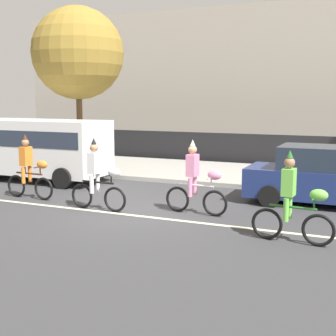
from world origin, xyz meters
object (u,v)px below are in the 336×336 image
object	(u,v)px
parade_cyclist_orange	(29,170)
parked_van_white	(41,145)
parade_cyclist_zebra	(98,179)
parked_car_navy	(321,177)
parade_cyclist_lime	(294,203)
parade_cyclist_pink	(196,182)

from	to	relation	value
parade_cyclist_orange	parked_van_white	xyz separation A→B (m)	(-1.66, 2.63, 0.44)
parade_cyclist_zebra	parked_car_navy	distance (m)	6.14
parade_cyclist_lime	parked_van_white	distance (m)	10.25
parade_cyclist_zebra	parade_cyclist_lime	world-z (taller)	same
parade_cyclist_lime	parade_cyclist_orange	bearing A→B (deg)	170.91
parade_cyclist_lime	parked_van_white	bearing A→B (deg)	157.73
parked_car_navy	parade_cyclist_pink	bearing A→B (deg)	-139.17
parade_cyclist_lime	parked_car_navy	bearing A→B (deg)	87.93
parade_cyclist_orange	parade_cyclist_zebra	xyz separation A→B (m)	(2.64, -0.42, 0.00)
parade_cyclist_zebra	parade_cyclist_lime	bearing A→B (deg)	-9.11
parade_cyclist_orange	parade_cyclist_zebra	distance (m)	2.67
parade_cyclist_zebra	parked_car_navy	world-z (taller)	parade_cyclist_zebra
parade_cyclist_pink	parade_cyclist_lime	distance (m)	3.04
parade_cyclist_zebra	parked_van_white	world-z (taller)	parked_van_white
parade_cyclist_zebra	parked_car_navy	xyz separation A→B (m)	(5.32, 3.06, -0.06)
parade_cyclist_orange	parked_van_white	bearing A→B (deg)	122.25
parade_cyclist_zebra	parade_cyclist_orange	bearing A→B (deg)	170.96
parked_van_white	parade_cyclist_pink	bearing A→B (deg)	-19.44
parade_cyclist_pink	parade_cyclist_lime	size ratio (longest dim) A/B	1.00
parade_cyclist_pink	parade_cyclist_lime	bearing A→B (deg)	-29.02
parade_cyclist_lime	parked_van_white	xyz separation A→B (m)	(-9.48, 3.88, 0.44)
parade_cyclist_pink	parked_car_navy	size ratio (longest dim) A/B	0.47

